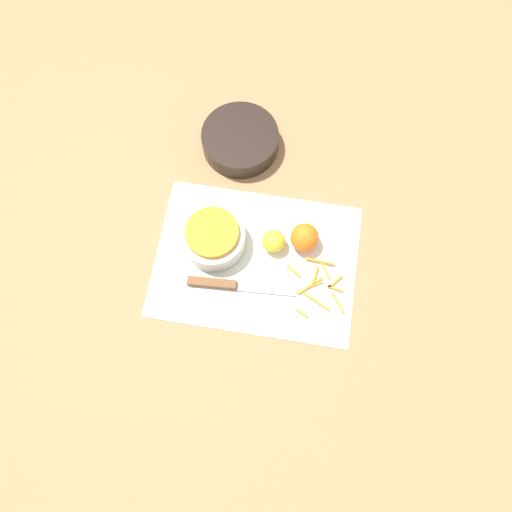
% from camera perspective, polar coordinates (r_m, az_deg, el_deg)
% --- Properties ---
extents(ground_plane, '(4.00, 4.00, 0.00)m').
position_cam_1_polar(ground_plane, '(1.18, 0.00, -0.58)').
color(ground_plane, '#9E754C').
extents(cutting_board, '(0.47, 0.35, 0.01)m').
position_cam_1_polar(cutting_board, '(1.17, 0.00, -0.53)').
color(cutting_board, silver).
rests_on(cutting_board, ground_plane).
extents(bowl_speckled, '(0.15, 0.15, 0.07)m').
position_cam_1_polar(bowl_speckled, '(1.16, -4.94, 2.17)').
color(bowl_speckled, silver).
rests_on(bowl_speckled, cutting_board).
extents(bowl_dark, '(0.19, 0.19, 0.05)m').
position_cam_1_polar(bowl_dark, '(1.29, -1.81, 13.10)').
color(bowl_dark, black).
rests_on(bowl_dark, ground_plane).
extents(knife, '(0.25, 0.04, 0.02)m').
position_cam_1_polar(knife, '(1.15, -3.82, -3.22)').
color(knife, brown).
rests_on(knife, cutting_board).
extents(orange_left, '(0.07, 0.07, 0.07)m').
position_cam_1_polar(orange_left, '(1.16, 5.57, 2.13)').
color(orange_left, orange).
rests_on(orange_left, cutting_board).
extents(lemon, '(0.05, 0.05, 0.05)m').
position_cam_1_polar(lemon, '(1.16, 2.02, 1.72)').
color(lemon, yellow).
rests_on(lemon, cutting_board).
extents(peel_pile, '(0.15, 0.14, 0.01)m').
position_cam_1_polar(peel_pile, '(1.16, 7.12, -3.22)').
color(peel_pile, orange).
rests_on(peel_pile, cutting_board).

